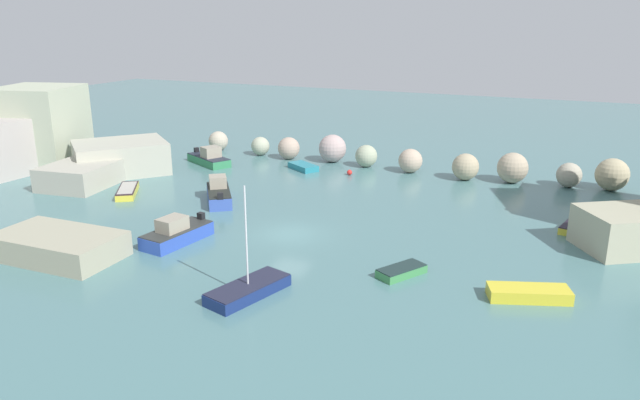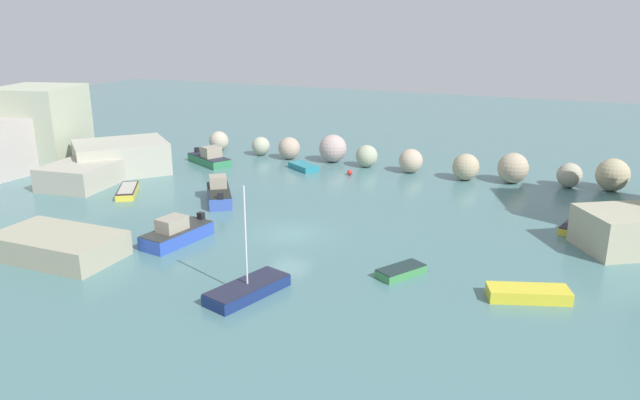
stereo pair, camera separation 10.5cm
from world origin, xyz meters
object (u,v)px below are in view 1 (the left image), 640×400
at_px(moored_boat_2, 401,271).
at_px(moored_boat_8, 209,158).
at_px(moored_boat_5, 529,293).
at_px(moored_boat_7, 577,225).
at_px(moored_boat_0, 219,193).
at_px(moored_boat_6, 16,243).
at_px(moored_boat_1, 303,167).
at_px(moored_boat_3, 248,289).
at_px(stone_dock, 58,246).
at_px(channel_buoy, 349,172).
at_px(moored_boat_9, 177,233).
at_px(moored_boat_4, 127,191).

bearing_deg(moored_boat_2, moored_boat_8, -95.79).
relative_size(moored_boat_5, moored_boat_7, 1.08).
relative_size(moored_boat_0, moored_boat_6, 1.32).
distance_m(moored_boat_1, moored_boat_8, 9.70).
bearing_deg(moored_boat_3, moored_boat_1, -144.86).
xyz_separation_m(stone_dock, channel_buoy, (9.18, 25.80, -0.52)).
bearing_deg(moored_boat_2, moored_boat_1, -111.82).
bearing_deg(moored_boat_8, moored_boat_7, 17.84).
height_order(channel_buoy, moored_boat_3, moored_boat_3).
xyz_separation_m(moored_boat_1, moored_boat_7, (24.63, -7.68, -0.01)).
bearing_deg(moored_boat_0, channel_buoy, -64.75).
distance_m(moored_boat_1, moored_boat_9, 20.99).
relative_size(moored_boat_0, moored_boat_1, 1.47).
xyz_separation_m(moored_boat_6, moored_boat_8, (-1.61, 24.23, 0.23)).
bearing_deg(stone_dock, moored_boat_7, 32.27).
xyz_separation_m(moored_boat_2, moored_boat_6, (-23.60, -5.89, 0.12)).
bearing_deg(moored_boat_7, moored_boat_5, -175.56).
xyz_separation_m(channel_buoy, moored_boat_3, (4.13, -25.74, 0.12)).
bearing_deg(moored_boat_0, moored_boat_4, 63.81).
relative_size(moored_boat_1, moored_boat_3, 0.58).
bearing_deg(moored_boat_2, stone_dock, -43.47).
xyz_separation_m(moored_boat_0, moored_boat_5, (24.38, -8.26, -0.35)).
distance_m(moored_boat_1, moored_boat_4, 16.67).
xyz_separation_m(moored_boat_4, moored_boat_8, (0.25, 11.71, 0.30)).
bearing_deg(moored_boat_9, moored_boat_2, 101.36).
xyz_separation_m(stone_dock, moored_boat_6, (-3.58, -0.04, -0.39)).
bearing_deg(channel_buoy, moored_boat_8, -173.58).
bearing_deg(moored_boat_7, channel_buoy, 82.58).
relative_size(channel_buoy, moored_boat_5, 0.11).
bearing_deg(moored_boat_0, moored_boat_9, 159.68).
height_order(channel_buoy, moored_boat_0, moored_boat_0).
height_order(stone_dock, moored_boat_7, stone_dock).
bearing_deg(moored_boat_3, moored_boat_6, -73.60).
relative_size(moored_boat_4, moored_boat_7, 1.08).
distance_m(moored_boat_5, moored_boat_6, 31.07).
relative_size(stone_dock, moored_boat_4, 1.73).
relative_size(moored_boat_0, moored_boat_7, 1.26).
bearing_deg(moored_boat_1, stone_dock, 112.61).
xyz_separation_m(moored_boat_4, moored_boat_5, (32.42, -6.88, 0.02)).
distance_m(channel_buoy, moored_boat_9, 21.21).
relative_size(stone_dock, moored_boat_9, 1.49).
height_order(channel_buoy, moored_boat_8, moored_boat_8).
xyz_separation_m(channel_buoy, moored_boat_1, (-4.84, 0.17, 0.02)).
distance_m(moored_boat_1, moored_boat_7, 25.80).
relative_size(moored_boat_2, moored_boat_5, 0.71).
bearing_deg(moored_boat_5, moored_boat_7, -118.41).
bearing_deg(moored_boat_3, moored_boat_0, -126.13).
relative_size(stone_dock, moored_boat_3, 1.26).
distance_m(stone_dock, moored_boat_1, 26.33).
xyz_separation_m(moored_boat_5, moored_boat_8, (-32.17, 18.59, 0.28)).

